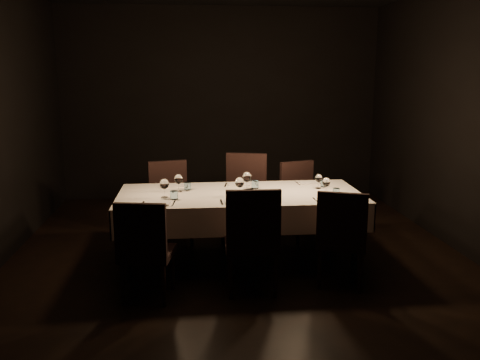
{
  "coord_description": "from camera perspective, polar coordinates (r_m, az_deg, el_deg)",
  "views": [
    {
      "loc": [
        -0.52,
        -5.12,
        1.99
      ],
      "look_at": [
        0.0,
        0.0,
        0.9
      ],
      "focal_mm": 38.0,
      "sensor_mm": 36.0,
      "label": 1
    }
  ],
  "objects": [
    {
      "name": "dining_table",
      "position": [
        5.31,
        0.0,
        -2.25
      ],
      "size": [
        2.52,
        1.12,
        0.76
      ],
      "color": "black",
      "rests_on": "ground"
    },
    {
      "name": "place_setting_near_left",
      "position": [
        5.05,
        -8.45,
        -1.38
      ],
      "size": [
        0.36,
        0.41,
        0.19
      ],
      "rotation": [
        0.0,
        0.0,
        -0.11
      ],
      "color": "silver",
      "rests_on": "dining_table"
    },
    {
      "name": "chair_far_left",
      "position": [
        6.1,
        -7.86,
        -2.02
      ],
      "size": [
        0.55,
        0.55,
        0.96
      ],
      "rotation": [
        0.0,
        0.0,
        0.23
      ],
      "color": "black",
      "rests_on": "ground"
    },
    {
      "name": "place_setting_far_left",
      "position": [
        5.46,
        -6.84,
        -0.33
      ],
      "size": [
        0.35,
        0.41,
        0.19
      ],
      "rotation": [
        0.0,
        0.0,
        0.12
      ],
      "color": "silver",
      "rests_on": "dining_table"
    },
    {
      "name": "chair_near_right",
      "position": [
        4.83,
        11.39,
        -5.99
      ],
      "size": [
        0.58,
        0.58,
        0.94
      ],
      "rotation": [
        0.0,
        0.0,
        2.77
      ],
      "color": "black",
      "rests_on": "ground"
    },
    {
      "name": "place_setting_near_right",
      "position": [
        5.23,
        9.98,
        -1.06
      ],
      "size": [
        0.31,
        0.4,
        0.17
      ],
      "rotation": [
        0.0,
        0.0,
        0.04
      ],
      "color": "silver",
      "rests_on": "dining_table"
    },
    {
      "name": "chair_far_center",
      "position": [
        6.13,
        0.52,
        -1.52
      ],
      "size": [
        0.61,
        0.61,
        1.04
      ],
      "rotation": [
        0.0,
        0.0,
        -0.28
      ],
      "color": "black",
      "rests_on": "ground"
    },
    {
      "name": "chair_far_right",
      "position": [
        6.24,
        6.82,
        -1.81
      ],
      "size": [
        0.56,
        0.56,
        0.93
      ],
      "rotation": [
        0.0,
        0.0,
        0.31
      ],
      "color": "black",
      "rests_on": "ground"
    },
    {
      "name": "chair_near_center",
      "position": [
        4.6,
        1.35,
        -6.3
      ],
      "size": [
        0.49,
        0.49,
        1.0
      ],
      "rotation": [
        0.0,
        0.0,
        3.12
      ],
      "color": "black",
      "rests_on": "ground"
    },
    {
      "name": "room",
      "position": [
        5.17,
        0.0,
        6.5
      ],
      "size": [
        5.01,
        6.01,
        3.01
      ],
      "color": "black",
      "rests_on": "ground"
    },
    {
      "name": "place_setting_far_center",
      "position": [
        5.5,
        0.74,
        -0.13
      ],
      "size": [
        0.37,
        0.42,
        0.2
      ],
      "rotation": [
        0.0,
        0.0,
        -0.17
      ],
      "color": "silver",
      "rests_on": "dining_table"
    },
    {
      "name": "place_setting_near_center",
      "position": [
        5.06,
        0.13,
        -1.21
      ],
      "size": [
        0.35,
        0.41,
        0.19
      ],
      "rotation": [
        0.0,
        0.0,
        0.02
      ],
      "color": "silver",
      "rests_on": "dining_table"
    },
    {
      "name": "place_setting_far_right",
      "position": [
        5.64,
        8.6,
        -0.11
      ],
      "size": [
        0.29,
        0.39,
        0.16
      ],
      "rotation": [
        0.0,
        0.0,
        0.07
      ],
      "color": "silver",
      "rests_on": "dining_table"
    },
    {
      "name": "chair_near_left",
      "position": [
        4.53,
        -10.67,
        -7.31
      ],
      "size": [
        0.52,
        0.52,
        0.92
      ],
      "rotation": [
        0.0,
        0.0,
        2.96
      ],
      "color": "black",
      "rests_on": "ground"
    }
  ]
}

